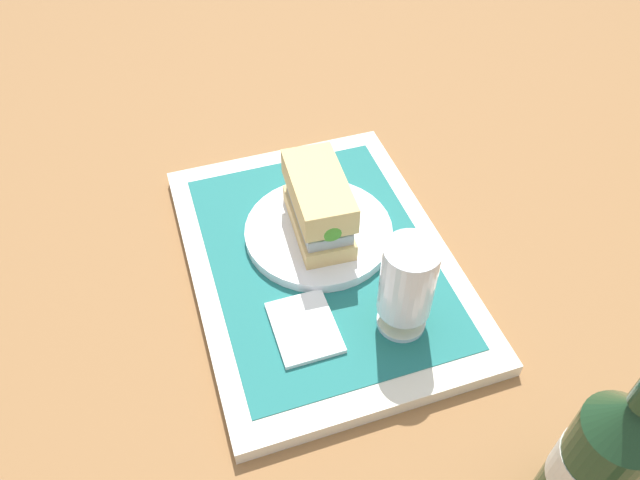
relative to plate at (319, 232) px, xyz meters
name	(u,v)px	position (x,y,z in m)	size (l,w,h in m)	color
ground_plane	(320,266)	(0.03, -0.01, -0.03)	(3.00, 3.00, 0.00)	olive
tray	(320,261)	(0.03, -0.01, -0.02)	(0.44, 0.32, 0.02)	beige
placemat	(320,256)	(0.03, -0.01, -0.01)	(0.38, 0.27, 0.00)	#1E6B66
plate	(319,232)	(0.00, 0.00, 0.00)	(0.19, 0.19, 0.01)	white
sandwich	(319,206)	(0.00, 0.00, 0.05)	(0.14, 0.07, 0.08)	tan
beer_glass	(407,286)	(0.16, 0.05, 0.06)	(0.06, 0.06, 0.12)	silver
napkin_folded	(304,327)	(0.13, -0.06, 0.00)	(0.09, 0.07, 0.01)	white
beer_bottle	(597,462)	(0.39, 0.11, 0.08)	(0.07, 0.07, 0.27)	#19381E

